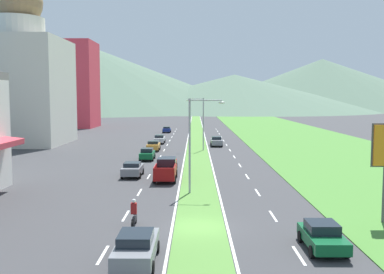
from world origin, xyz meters
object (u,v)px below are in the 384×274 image
at_px(car_3, 136,247).
at_px(car_7, 147,154).
at_px(car_5, 216,141).
at_px(car_8, 159,139).
at_px(pickup_truck_0, 166,170).
at_px(motorcycle_rider, 134,215).
at_px(car_2, 133,169).
at_px(car_0, 322,236).
at_px(street_lamp_mid, 201,120).
at_px(car_4, 168,163).
at_px(car_1, 167,129).
at_px(car_6, 153,146).
at_px(street_lamp_near, 194,138).

height_order(car_3, car_7, car_3).
bearing_deg(car_5, car_8, -112.31).
relative_size(pickup_truck_0, motorcycle_rider, 2.70).
bearing_deg(car_2, car_0, -148.54).
bearing_deg(pickup_truck_0, car_2, 63.54).
height_order(street_lamp_mid, car_7, street_lamp_mid).
bearing_deg(pickup_truck_0, car_7, 13.65).
bearing_deg(car_3, car_8, 3.47).
height_order(car_5, car_7, car_5).
relative_size(street_lamp_mid, car_4, 1.95).
xyz_separation_m(car_0, car_1, (-13.46, 78.52, -0.02)).
bearing_deg(car_0, pickup_truck_0, -154.00).
height_order(car_6, car_7, car_7).
bearing_deg(car_3, pickup_truck_0, 0.00).
relative_size(street_lamp_near, car_3, 1.75).
relative_size(car_4, car_8, 0.90).
xyz_separation_m(car_4, car_7, (-3.25, 8.15, 0.02)).
height_order(car_2, motorcycle_rider, motorcycle_rider).
distance_m(car_0, car_2, 25.59).
bearing_deg(car_7, car_1, 0.42).
xyz_separation_m(car_1, car_3, (3.69, -80.54, 0.08)).
relative_size(street_lamp_mid, car_0, 2.01).
distance_m(car_7, pickup_truck_0, 14.24).
distance_m(car_0, pickup_truck_0, 22.31).
distance_m(street_lamp_near, car_2, 11.03).
xyz_separation_m(car_6, car_8, (0.06, 10.80, -0.01)).
relative_size(street_lamp_near, street_lamp_mid, 1.00).
bearing_deg(car_8, car_7, -179.80).
bearing_deg(car_1, motorcycle_rider, -177.90).
xyz_separation_m(street_lamp_mid, car_2, (-7.41, -22.32, -3.92)).
distance_m(car_8, motorcycle_rider, 50.54).
xyz_separation_m(car_3, car_7, (-3.36, 35.91, -0.02)).
height_order(car_7, car_8, car_7).
relative_size(car_0, car_8, 0.87).
xyz_separation_m(car_7, pickup_truck_0, (3.36, -13.84, 0.20)).
relative_size(street_lamp_near, car_8, 1.76).
xyz_separation_m(car_2, pickup_truck_0, (3.57, -1.78, 0.20)).
bearing_deg(car_5, motorcycle_rider, -9.12).
relative_size(street_lamp_near, car_6, 1.95).
relative_size(car_0, car_7, 0.99).
distance_m(car_5, car_8, 10.73).
bearing_deg(car_4, car_5, -14.94).
relative_size(car_2, pickup_truck_0, 0.77).
bearing_deg(street_lamp_near, car_0, -63.19).
xyz_separation_m(street_lamp_mid, car_1, (-7.52, 34.37, -3.97)).
height_order(street_lamp_near, car_1, street_lamp_near).
relative_size(car_4, pickup_truck_0, 0.77).
xyz_separation_m(car_2, car_8, (0.14, 32.74, 0.00)).
bearing_deg(car_6, street_lamp_mid, -87.03).
xyz_separation_m(street_lamp_near, motorcycle_rider, (-3.78, -9.68, -3.99)).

